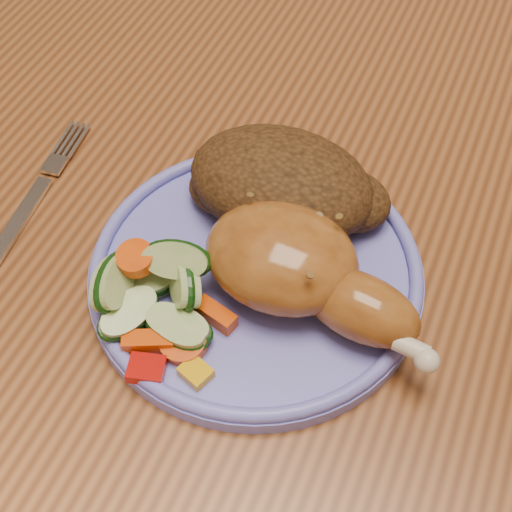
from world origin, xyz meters
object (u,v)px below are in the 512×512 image
at_px(dining_table, 356,282).
at_px(fork, 29,205).
at_px(plate, 256,274).
at_px(chair_far, 471,40).

relative_size(dining_table, fork, 9.04).
bearing_deg(fork, plate, 2.09).
height_order(dining_table, chair_far, chair_far).
bearing_deg(dining_table, plate, -124.11).
bearing_deg(fork, dining_table, 20.46).
bearing_deg(chair_far, fork, -108.89).
bearing_deg(fork, chair_far, 71.11).
relative_size(plate, fork, 1.53).
bearing_deg(chair_far, plate, -94.62).
distance_m(dining_table, fork, 0.28).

